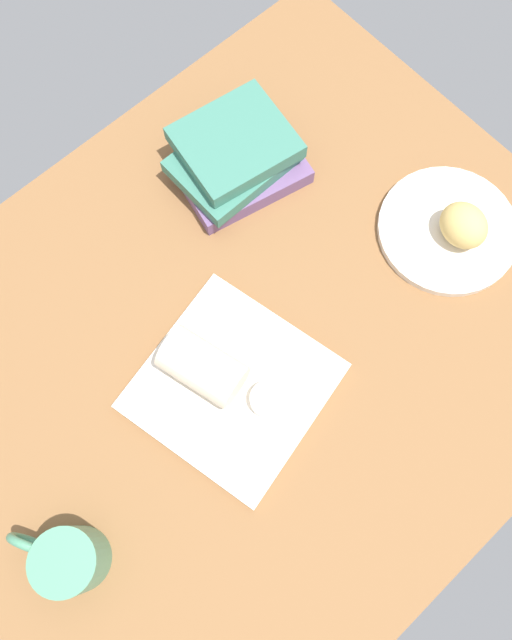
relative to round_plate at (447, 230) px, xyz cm
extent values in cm
cube|color=brown|center=(-35.72, 8.43, -2.70)|extent=(110.00, 90.00, 4.00)
cylinder|color=silver|center=(0.00, 0.00, 0.00)|extent=(22.80, 22.80, 1.40)
ellipsoid|color=tan|center=(0.25, -1.69, 3.87)|extent=(7.85, 8.89, 6.35)
cube|color=silver|center=(-43.17, 4.15, 0.10)|extent=(30.83, 30.83, 1.60)
cylinder|color=silver|center=(-40.93, -1.19, 2.06)|extent=(5.33, 5.33, 2.33)
cylinder|color=#B86929|center=(-40.93, -1.19, 2.93)|extent=(4.37, 4.37, 0.40)
cylinder|color=beige|center=(-44.97, 8.42, 4.43)|extent=(9.97, 13.49, 7.07)
cube|color=#6B4C7A|center=(-18.01, 30.50, 0.89)|extent=(22.64, 18.36, 3.18)
cube|color=#387260|center=(-18.81, 31.35, 3.78)|extent=(18.85, 14.11, 2.61)
cube|color=#387260|center=(-17.47, 32.23, 6.55)|extent=(19.50, 17.82, 2.92)
cylinder|color=#4C8C6B|center=(-75.15, 0.25, 3.93)|extent=(8.87, 8.87, 9.27)
cylinder|color=#976235|center=(-75.15, 0.25, 7.97)|extent=(7.27, 7.27, 0.40)
torus|color=#4C8C6B|center=(-77.93, 5.53, 3.93)|extent=(4.22, 6.54, 6.76)
camera|label=1|loc=(-53.76, -12.73, 93.70)|focal=35.53mm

